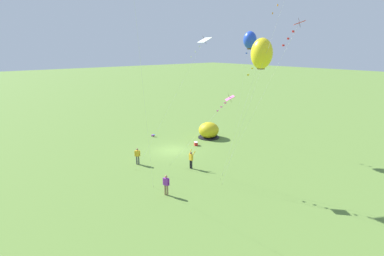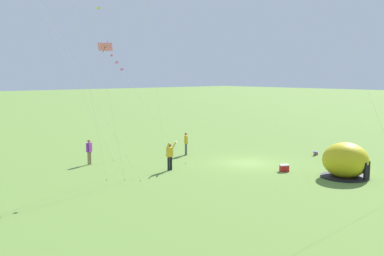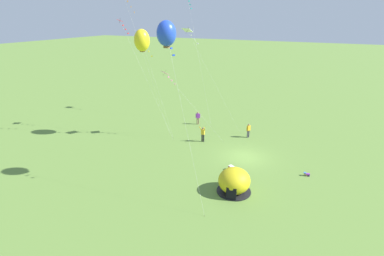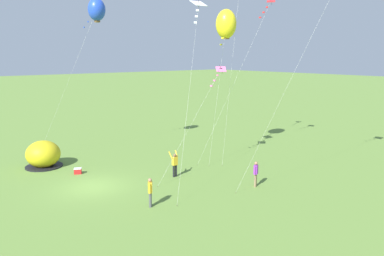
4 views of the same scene
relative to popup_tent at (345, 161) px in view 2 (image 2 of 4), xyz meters
The scene contains 8 objects.
ground_plane 6.87m from the popup_tent, ahead, with size 300.00×300.00×0.00m, color olive.
popup_tent is the anchor object (origin of this frame).
cooler_box 3.75m from the popup_tent, 21.88° to the left, with size 0.57×0.64×0.44m.
toddler_crawling 7.48m from the popup_tent, 43.43° to the right, with size 0.34×0.55×0.32m.
person_with_toddler 12.17m from the popup_tent, 10.51° to the left, with size 0.50×0.42×1.72m.
person_near_tent 16.55m from the popup_tent, 35.17° to the left, with size 0.40×0.53×1.72m.
person_arms_raised 10.72m from the popup_tent, 37.78° to the left, with size 0.47×0.68×1.89m.
kite_pink 15.07m from the popup_tent, 52.80° to the left, with size 1.73×7.35×7.95m.
Camera 2 is at (-20.36, 23.08, 6.09)m, focal length 42.00 mm.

